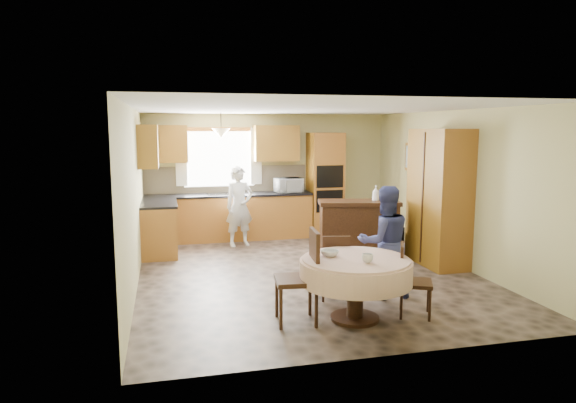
% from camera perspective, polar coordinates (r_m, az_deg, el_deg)
% --- Properties ---
extents(floor, '(5.00, 6.00, 0.01)m').
position_cam_1_polar(floor, '(7.99, 2.03, -7.92)').
color(floor, brown).
rests_on(floor, ground).
extents(ceiling, '(5.00, 6.00, 0.01)m').
position_cam_1_polar(ceiling, '(7.69, 2.13, 10.30)').
color(ceiling, white).
rests_on(ceiling, wall_back).
extents(wall_back, '(5.00, 0.02, 2.50)m').
position_cam_1_polar(wall_back, '(10.64, -2.28, 2.96)').
color(wall_back, tan).
rests_on(wall_back, floor).
extents(wall_front, '(5.00, 0.02, 2.50)m').
position_cam_1_polar(wall_front, '(4.95, 11.47, -3.19)').
color(wall_front, tan).
rests_on(wall_front, floor).
extents(wall_left, '(0.02, 6.00, 2.50)m').
position_cam_1_polar(wall_left, '(7.47, -16.72, 0.41)').
color(wall_left, tan).
rests_on(wall_left, floor).
extents(wall_right, '(0.02, 6.00, 2.50)m').
position_cam_1_polar(wall_right, '(8.75, 18.06, 1.44)').
color(wall_right, tan).
rests_on(wall_right, floor).
extents(window, '(1.40, 0.03, 1.10)m').
position_cam_1_polar(window, '(10.45, -7.67, 4.72)').
color(window, white).
rests_on(window, wall_back).
extents(curtain_left, '(0.22, 0.02, 1.15)m').
position_cam_1_polar(curtain_left, '(10.35, -11.79, 4.87)').
color(curtain_left, white).
rests_on(curtain_left, wall_back).
extents(curtain_right, '(0.22, 0.02, 1.15)m').
position_cam_1_polar(curtain_right, '(10.50, -3.56, 5.07)').
color(curtain_right, white).
rests_on(curtain_right, wall_back).
extents(base_cab_back, '(3.30, 0.60, 0.88)m').
position_cam_1_polar(base_cab_back, '(10.32, -6.56, -1.79)').
color(base_cab_back, '#B1662F').
rests_on(base_cab_back, floor).
extents(counter_back, '(3.30, 0.64, 0.04)m').
position_cam_1_polar(counter_back, '(10.25, -6.60, 0.75)').
color(counter_back, black).
rests_on(counter_back, base_cab_back).
extents(base_cab_left, '(0.60, 1.20, 0.88)m').
position_cam_1_polar(base_cab_left, '(9.37, -14.11, -3.00)').
color(base_cab_left, '#B1662F').
rests_on(base_cab_left, floor).
extents(counter_left, '(0.64, 1.20, 0.04)m').
position_cam_1_polar(counter_left, '(9.29, -14.21, -0.22)').
color(counter_left, black).
rests_on(counter_left, base_cab_left).
extents(backsplash, '(3.30, 0.02, 0.55)m').
position_cam_1_polar(backsplash, '(10.51, -6.82, 2.46)').
color(backsplash, tan).
rests_on(backsplash, wall_back).
extents(wall_cab_left, '(0.85, 0.33, 0.72)m').
position_cam_1_polar(wall_cab_left, '(10.24, -13.51, 6.24)').
color(wall_cab_left, '#A57829').
rests_on(wall_cab_left, wall_back).
extents(wall_cab_right, '(0.90, 0.33, 0.72)m').
position_cam_1_polar(wall_cab_right, '(10.47, -1.31, 6.50)').
color(wall_cab_right, '#A57829').
rests_on(wall_cab_right, wall_back).
extents(wall_cab_side, '(0.33, 1.20, 0.72)m').
position_cam_1_polar(wall_cab_side, '(9.20, -15.27, 5.99)').
color(wall_cab_side, '#A57829').
rests_on(wall_cab_side, wall_left).
extents(oven_tower, '(0.66, 0.62, 2.12)m').
position_cam_1_polar(oven_tower, '(10.65, 4.14, 1.92)').
color(oven_tower, '#B1662F').
rests_on(oven_tower, floor).
extents(oven_upper, '(0.56, 0.01, 0.45)m').
position_cam_1_polar(oven_upper, '(10.33, 4.68, 2.78)').
color(oven_upper, black).
rests_on(oven_upper, oven_tower).
extents(oven_lower, '(0.56, 0.01, 0.45)m').
position_cam_1_polar(oven_lower, '(10.39, 4.65, 0.04)').
color(oven_lower, black).
rests_on(oven_lower, oven_tower).
extents(pendant, '(0.36, 0.36, 0.18)m').
position_cam_1_polar(pendant, '(9.95, -7.44, 7.55)').
color(pendant, beige).
rests_on(pendant, ceiling).
extents(sideboard, '(1.42, 0.82, 0.95)m').
position_cam_1_polar(sideboard, '(8.71, 7.83, -3.42)').
color(sideboard, '#361B0E').
rests_on(sideboard, floor).
extents(space_heater, '(0.38, 0.28, 0.50)m').
position_cam_1_polar(space_heater, '(9.26, 11.45, -4.24)').
color(space_heater, black).
rests_on(space_heater, floor).
extents(cupboard, '(0.58, 1.15, 2.20)m').
position_cam_1_polar(cupboard, '(8.62, 16.44, 0.41)').
color(cupboard, '#B1662F').
rests_on(cupboard, floor).
extents(dining_table, '(1.29, 1.29, 0.73)m').
position_cam_1_polar(dining_table, '(6.00, 7.52, -7.77)').
color(dining_table, '#361B0E').
rests_on(dining_table, floor).
extents(chair_left, '(0.51, 0.51, 1.07)m').
position_cam_1_polar(chair_left, '(5.89, 1.76, -7.82)').
color(chair_left, '#361B0E').
rests_on(chair_left, floor).
extents(chair_back, '(0.44, 0.44, 0.86)m').
position_cam_1_polar(chair_back, '(6.69, 5.25, -6.91)').
color(chair_back, '#361B0E').
rests_on(chair_back, floor).
extents(chair_right, '(0.50, 0.50, 0.86)m').
position_cam_1_polar(chair_right, '(6.28, 13.37, -8.09)').
color(chair_right, '#361B0E').
rests_on(chair_right, floor).
extents(framed_picture, '(0.06, 0.64, 0.53)m').
position_cam_1_polar(framed_picture, '(9.90, 13.79, 4.80)').
color(framed_picture, gold).
rests_on(framed_picture, wall_right).
extents(microwave, '(0.58, 0.44, 0.29)m').
position_cam_1_polar(microwave, '(10.40, 0.05, 1.82)').
color(microwave, silver).
rests_on(microwave, counter_back).
extents(person_sink, '(0.62, 0.49, 1.51)m').
position_cam_1_polar(person_sink, '(9.68, -5.42, -0.55)').
color(person_sink, silver).
rests_on(person_sink, floor).
extents(person_dining, '(0.75, 0.60, 1.47)m').
position_cam_1_polar(person_dining, '(6.83, 10.68, -4.44)').
color(person_dining, navy).
rests_on(person_dining, floor).
extents(bowl_sideboard, '(0.22, 0.22, 0.05)m').
position_cam_1_polar(bowl_sideboard, '(8.48, 5.19, -0.27)').
color(bowl_sideboard, '#B2B2B2').
rests_on(bowl_sideboard, sideboard).
extents(bottle_sideboard, '(0.13, 0.13, 0.31)m').
position_cam_1_polar(bottle_sideboard, '(8.72, 9.72, 0.74)').
color(bottle_sideboard, silver).
rests_on(bottle_sideboard, sideboard).
extents(cup_table, '(0.14, 0.14, 0.10)m').
position_cam_1_polar(cup_table, '(5.78, 8.82, -6.26)').
color(cup_table, '#B2B2B2').
rests_on(cup_table, dining_table).
extents(bowl_table, '(0.28, 0.28, 0.07)m').
position_cam_1_polar(bowl_table, '(6.03, 4.65, -5.74)').
color(bowl_table, '#B2B2B2').
rests_on(bowl_table, dining_table).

